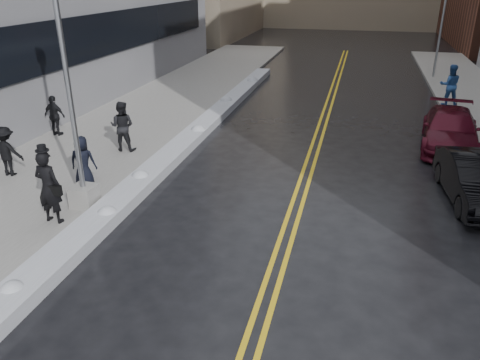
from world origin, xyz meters
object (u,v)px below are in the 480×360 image
Objects in this scene: pedestrian_d at (55,116)px; lamppost at (74,125)px; traffic_signal at (442,24)px; pedestrian_e at (7,151)px; car_black at (476,179)px; pedestrian_fedora at (49,187)px; pedestrian_c at (83,161)px; pedestrian_b at (122,126)px; car_maroon at (450,130)px; pedestrian_east at (450,85)px.

lamppost is at bearing 135.46° from pedestrian_d.
pedestrian_e is (-15.38, -20.60, -2.43)m from traffic_signal.
traffic_signal is 18.84m from car_black.
traffic_signal is 23.41m from pedestrian_d.
pedestrian_fedora is 1.22× the size of pedestrian_d.
pedestrian_fedora reaches higher than pedestrian_c.
pedestrian_e is at bearing -177.66° from car_black.
pedestrian_b is 0.38× the size of car_maroon.
traffic_signal is at bearing -95.61° from pedestrian_east.
car_maroon is (10.80, 8.25, -1.82)m from lamppost.
traffic_signal is 7.74m from pedestrian_east.
car_black is (15.36, -2.05, -0.27)m from pedestrian_d.
lamppost is at bearing -168.12° from car_black.
pedestrian_fedora is at bearing -107.14° from lamppost.
pedestrian_c is 0.79× the size of pedestrian_east.
pedestrian_east is at bearing -141.13° from pedestrian_e.
car_maroon is at bearing 84.50° from car_black.
pedestrian_east is 11.26m from car_black.
lamppost reaches higher than pedestrian_fedora.
pedestrian_fedora is 4.07m from pedestrian_e.
car_maroon reaches higher than car_black.
pedestrian_d is 18.59m from pedestrian_east.
pedestrian_c is at bearing -76.41° from pedestrian_fedora.
traffic_signal is at bearing -129.21° from pedestrian_d.
pedestrian_fedora is 11.96m from car_black.
lamppost is at bearing 156.53° from pedestrian_e.
pedestrian_c is 5.64m from pedestrian_d.
pedestrian_c is 0.97× the size of pedestrian_e.
traffic_signal is at bearing -134.01° from pedestrian_c.
pedestrian_fedora reaches higher than pedestrian_e.
lamppost is 1.81× the size of car_black.
pedestrian_e is at bearing 109.07° from pedestrian_d.
pedestrian_east is (11.60, 14.60, -1.38)m from lamppost.
lamppost is 24.98m from traffic_signal.
traffic_signal is 14.04m from car_maroon.
pedestrian_b reaches higher than pedestrian_e.
pedestrian_east is at bearing 89.31° from car_maroon.
pedestrian_fedora is at bearing -163.89° from car_black.
pedestrian_d is 4.14m from pedestrian_e.
pedestrian_fedora is at bearing 128.78° from pedestrian_d.
lamppost is 7.26m from pedestrian_d.
car_maroon is (-0.80, -6.34, -0.44)m from pedestrian_east.
pedestrian_east reaches higher than car_maroon.
pedestrian_e reaches higher than car_black.
traffic_signal is 3.02× the size of pedestrian_fedora.
pedestrian_b reaches higher than car_black.
pedestrian_b is 1.17× the size of pedestrian_c.
lamppost is 1.27× the size of traffic_signal.
pedestrian_b is 12.46m from car_maroon.
pedestrian_b is 0.93× the size of pedestrian_east.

